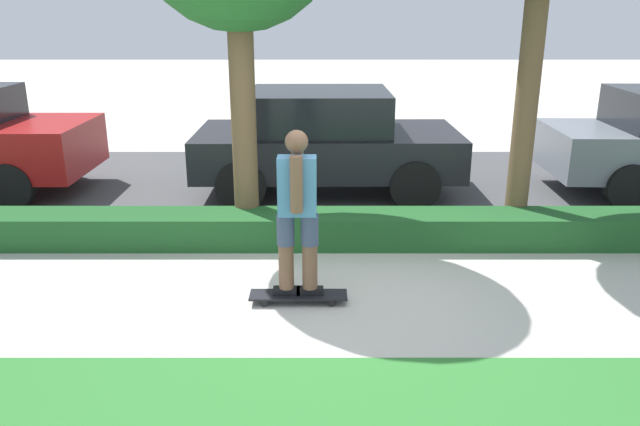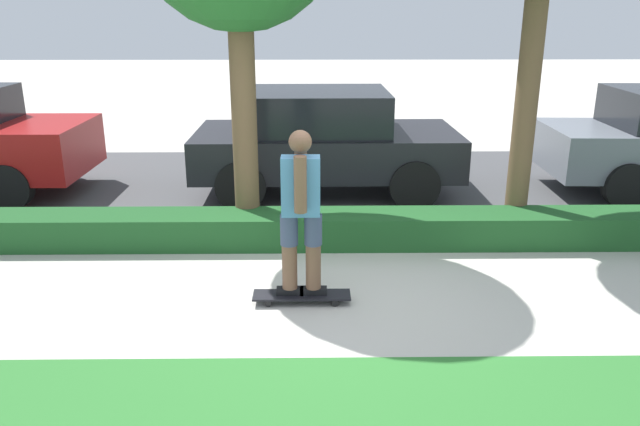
# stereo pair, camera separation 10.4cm
# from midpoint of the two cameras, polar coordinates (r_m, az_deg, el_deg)

# --- Properties ---
(ground_plane) EXTENTS (60.00, 60.00, 0.00)m
(ground_plane) POSITION_cam_midpoint_polar(r_m,az_deg,el_deg) (6.11, 1.63, -8.28)
(ground_plane) COLOR #BCB7AD
(street_asphalt) EXTENTS (18.68, 5.00, 0.01)m
(street_asphalt) POSITION_cam_midpoint_polar(r_m,az_deg,el_deg) (10.04, 1.09, 2.50)
(street_asphalt) COLOR #474749
(street_asphalt) RESTS_ON ground_plane
(hedge_row) EXTENTS (18.68, 0.60, 0.39)m
(hedge_row) POSITION_cam_midpoint_polar(r_m,az_deg,el_deg) (7.50, 1.37, -1.47)
(hedge_row) COLOR #1E5123
(hedge_row) RESTS_ON ground_plane
(skateboard) EXTENTS (0.95, 0.24, 0.09)m
(skateboard) POSITION_cam_midpoint_polar(r_m,az_deg,el_deg) (6.11, -1.28, -7.54)
(skateboard) COLOR black
(skateboard) RESTS_ON ground_plane
(skater_person) EXTENTS (0.49, 0.41, 1.61)m
(skater_person) POSITION_cam_midpoint_polar(r_m,az_deg,el_deg) (5.78, -1.34, 0.26)
(skater_person) COLOR black
(skater_person) RESTS_ON skateboard
(parked_car_middle) EXTENTS (3.95, 2.05, 1.56)m
(parked_car_middle) POSITION_cam_midpoint_polar(r_m,az_deg,el_deg) (9.54, 1.04, 6.68)
(parked_car_middle) COLOR black
(parked_car_middle) RESTS_ON ground_plane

